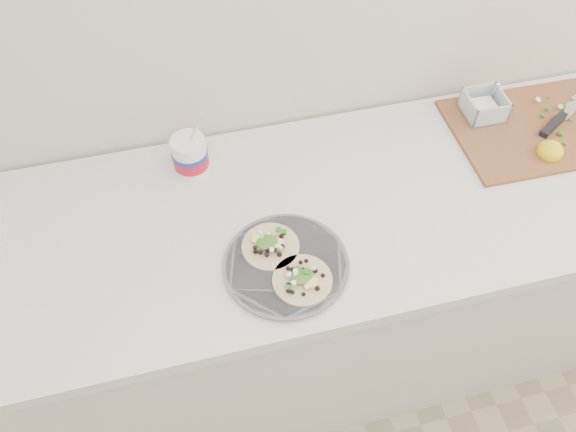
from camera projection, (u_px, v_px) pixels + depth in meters
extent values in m
cube|color=beige|center=(258.00, 2.00, 1.29)|extent=(3.50, 0.05, 2.60)
cube|color=silver|center=(289.00, 301.00, 1.79)|extent=(2.40, 0.62, 0.86)
cube|color=silver|center=(291.00, 219.00, 1.43)|extent=(2.44, 0.66, 0.04)
cylinder|color=slate|center=(286.00, 265.00, 1.31)|extent=(0.28, 0.28, 0.01)
cylinder|color=slate|center=(286.00, 264.00, 1.31)|extent=(0.30, 0.30, 0.00)
cylinder|color=white|center=(190.00, 156.00, 1.46)|extent=(0.09, 0.09, 0.11)
cylinder|color=red|center=(190.00, 158.00, 1.47)|extent=(0.09, 0.09, 0.04)
cylinder|color=#192D99|center=(189.00, 153.00, 1.45)|extent=(0.09, 0.09, 0.01)
cube|color=brown|center=(539.00, 128.00, 1.60)|extent=(0.50, 0.35, 0.01)
cube|color=white|center=(483.00, 109.00, 1.61)|extent=(0.07, 0.07, 0.03)
ellipsoid|color=yellow|center=(551.00, 149.00, 1.51)|extent=(0.07, 0.07, 0.06)
cube|color=silver|center=(575.00, 103.00, 1.65)|extent=(0.17, 0.13, 0.00)
cube|color=black|center=(553.00, 125.00, 1.59)|extent=(0.11, 0.08, 0.02)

